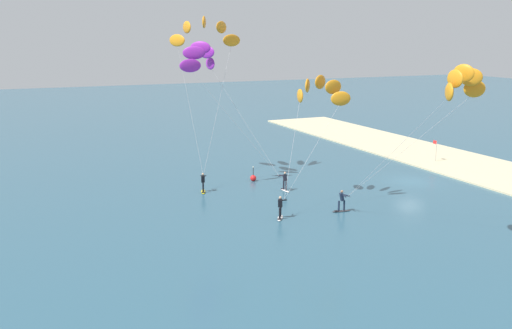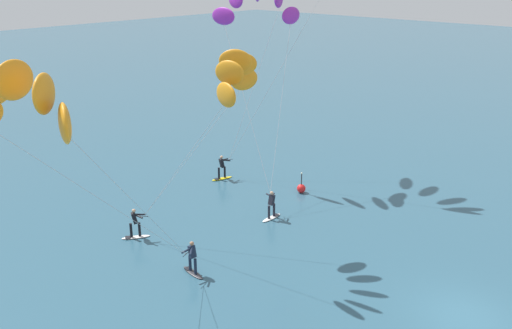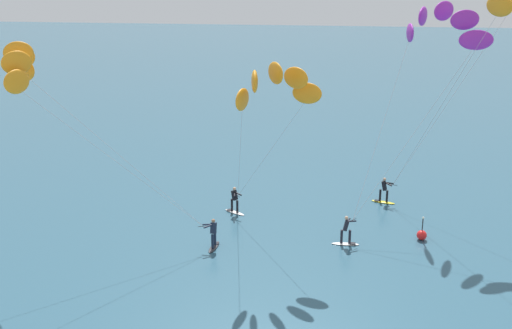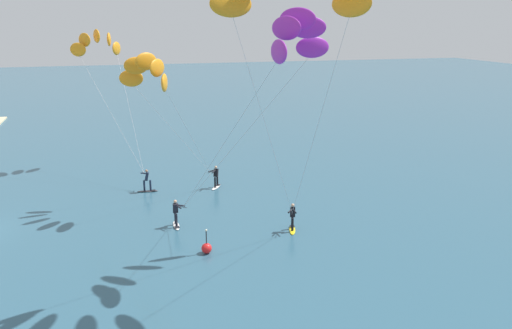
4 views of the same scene
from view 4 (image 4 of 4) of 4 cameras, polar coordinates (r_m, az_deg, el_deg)
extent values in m
ellipsoid|color=#333338|center=(38.29, -11.90, -2.90)|extent=(0.56, 1.53, 0.08)
cube|color=black|center=(38.24, -11.29, -2.81)|extent=(0.32, 0.32, 0.02)
cylinder|color=#192338|center=(38.18, -12.27, -2.30)|extent=(0.14, 0.14, 0.78)
cylinder|color=#192338|center=(38.14, -11.61, -2.28)|extent=(0.14, 0.14, 0.78)
cube|color=#192338|center=(37.95, -12.00, -1.30)|extent=(0.34, 0.36, 0.63)
sphere|color=#9E7051|center=(37.84, -12.03, -0.69)|extent=(0.20, 0.20, 0.20)
cylinder|color=black|center=(38.40, -12.33, -0.88)|extent=(0.53, 0.21, 0.03)
cylinder|color=#192338|center=(38.11, -12.33, -0.96)|extent=(0.52, 0.46, 0.15)
cylinder|color=#192338|center=(38.19, -12.02, -0.91)|extent=(0.61, 0.12, 0.15)
ellipsoid|color=orange|center=(45.33, -15.19, 12.30)|extent=(1.37, 0.89, 1.10)
ellipsoid|color=orange|center=(45.11, -15.98, 13.18)|extent=(1.39, 0.41, 1.10)
ellipsoid|color=orange|center=(44.79, -17.24, 13.44)|extent=(1.40, 0.75, 1.10)
ellipsoid|color=orange|center=(44.51, -18.46, 12.96)|extent=(1.24, 1.15, 1.10)
ellipsoid|color=orange|center=(44.38, -19.11, 11.93)|extent=(0.89, 1.37, 1.10)
cylinder|color=#B2B2B7|center=(41.60, -13.85, 6.06)|extent=(8.44, 1.22, 8.17)
cylinder|color=#B2B2B7|center=(41.09, -15.91, 5.79)|extent=(7.43, 4.21, 8.17)
ellipsoid|color=white|center=(31.75, -8.82, -6.68)|extent=(1.50, 0.37, 0.08)
cube|color=black|center=(31.35, -8.73, -6.88)|extent=(0.28, 0.29, 0.02)
cylinder|color=black|center=(31.79, -8.91, -5.82)|extent=(0.14, 0.14, 0.78)
cylinder|color=black|center=(31.38, -8.81, -6.11)|extent=(0.14, 0.14, 0.78)
cube|color=black|center=(31.34, -8.91, -4.79)|extent=(0.32, 0.30, 0.63)
sphere|color=tan|center=(31.20, -8.94, -4.07)|extent=(0.20, 0.20, 0.20)
cylinder|color=black|center=(30.99, -8.09, -4.70)|extent=(0.39, 0.43, 0.03)
cylinder|color=black|center=(31.21, -8.39, -4.50)|extent=(0.29, 0.60, 0.15)
cylinder|color=black|center=(31.04, -8.62, -4.62)|extent=(0.58, 0.35, 0.15)
ellipsoid|color=purple|center=(23.73, 2.54, 12.37)|extent=(1.90, 0.42, 1.10)
ellipsoid|color=purple|center=(24.43, 3.36, 14.85)|extent=(1.84, 1.11, 1.10)
ellipsoid|color=purple|center=(25.69, 4.62, 15.75)|extent=(1.50, 1.62, 1.10)
ellipsoid|color=purple|center=(26.97, 5.73, 14.88)|extent=(0.93, 1.89, 1.10)
ellipsoid|color=purple|center=(27.75, 6.28, 12.77)|extent=(0.42, 1.90, 1.10)
cylinder|color=#B2B2B7|center=(26.98, -3.53, 2.40)|extent=(6.36, 3.84, 9.05)
cylinder|color=#B2B2B7|center=(28.84, -1.38, 3.29)|extent=(3.12, 6.74, 9.05)
ellipsoid|color=white|center=(38.48, -4.42, -2.51)|extent=(1.45, 1.13, 0.08)
cube|color=black|center=(38.83, -4.19, -2.26)|extent=(0.39, 0.39, 0.02)
cylinder|color=black|center=(38.15, -4.56, -1.99)|extent=(0.14, 0.14, 0.78)
cylinder|color=black|center=(38.54, -4.31, -1.80)|extent=(0.14, 0.14, 0.78)
cube|color=black|center=(38.14, -4.45, -0.91)|extent=(0.43, 0.43, 0.63)
sphere|color=tan|center=(38.03, -4.47, -0.30)|extent=(0.20, 0.20, 0.20)
cylinder|color=black|center=(37.75, -5.08, -0.86)|extent=(0.31, 0.49, 0.03)
cylinder|color=black|center=(37.84, -4.66, -0.76)|extent=(0.53, 0.44, 0.15)
cylinder|color=black|center=(38.00, -4.88, -0.70)|extent=(0.18, 0.61, 0.15)
ellipsoid|color=orange|center=(34.83, -13.66, 9.27)|extent=(0.70, 1.59, 1.10)
ellipsoid|color=orange|center=(34.19, -13.14, 10.61)|extent=(0.54, 1.59, 1.10)
ellipsoid|color=orange|center=(33.23, -12.08, 11.10)|extent=(1.07, 1.51, 1.10)
ellipsoid|color=orange|center=(32.33, -10.90, 10.47)|extent=(1.44, 1.19, 1.10)
ellipsoid|color=orange|center=(31.88, -10.11, 8.91)|extent=(1.59, 0.70, 1.10)
cylinder|color=#B2B2B7|center=(36.08, -9.16, 3.78)|extent=(1.04, 5.25, 6.79)
cylinder|color=#B2B2B7|center=(34.69, -7.36, 3.37)|extent=(4.13, 3.43, 6.79)
ellipsoid|color=yellow|center=(30.85, 4.03, -7.21)|extent=(1.54, 0.80, 0.08)
cube|color=black|center=(31.21, 4.02, -6.83)|extent=(0.35, 0.36, 0.02)
cylinder|color=black|center=(30.48, 4.06, -6.62)|extent=(0.14, 0.14, 0.78)
cylinder|color=black|center=(30.89, 4.04, -6.31)|extent=(0.14, 0.14, 0.78)
cube|color=black|center=(30.43, 4.07, -5.26)|extent=(0.40, 0.38, 0.63)
sphere|color=tan|center=(30.28, 4.09, -4.52)|extent=(0.20, 0.20, 0.20)
cylinder|color=black|center=(29.86, 4.03, -5.37)|extent=(0.52, 0.24, 0.03)
cylinder|color=black|center=(30.11, 4.26, -5.14)|extent=(0.60, 0.10, 0.15)
cylinder|color=black|center=(30.12, 3.84, -5.12)|extent=(0.49, 0.48, 0.15)
ellipsoid|color=orange|center=(22.62, -2.78, 17.33)|extent=(1.13, 2.12, 1.10)
ellipsoid|color=orange|center=(22.34, 10.50, 17.12)|extent=(2.12, 1.13, 1.10)
cylinder|color=#B2B2B7|center=(25.72, 1.16, 4.07)|extent=(4.22, 4.43, 11.07)
cylinder|color=#B2B2B7|center=(25.60, 6.72, 3.91)|extent=(6.10, 0.20, 11.07)
sphere|color=red|center=(27.95, -5.49, -9.22)|extent=(0.56, 0.56, 0.56)
cylinder|color=#262628|center=(27.69, -5.53, -8.04)|extent=(0.06, 0.06, 0.70)
sphere|color=#F2F2CC|center=(27.53, -5.55, -7.26)|extent=(0.12, 0.12, 0.12)
camera|label=1|loc=(75.12, 3.75, 16.28)|focal=39.50mm
camera|label=2|loc=(53.81, -33.80, 14.94)|focal=39.18mm
camera|label=3|loc=(42.75, -62.04, 12.15)|focal=45.94mm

